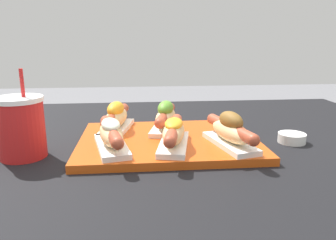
% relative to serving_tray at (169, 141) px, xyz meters
% --- Properties ---
extents(serving_tray, '(0.43, 0.32, 0.02)m').
position_rel_serving_tray_xyz_m(serving_tray, '(0.00, 0.00, 0.00)').
color(serving_tray, '#CC4C14').
rests_on(serving_tray, patio_table).
extents(hot_dog_0, '(0.09, 0.21, 0.07)m').
position_rel_serving_tray_xyz_m(hot_dog_0, '(-0.13, -0.07, 0.04)').
color(hot_dog_0, white).
rests_on(hot_dog_0, serving_tray).
extents(hot_dog_1, '(0.09, 0.21, 0.06)m').
position_rel_serving_tray_xyz_m(hot_dog_1, '(0.00, -0.07, 0.04)').
color(hot_dog_1, white).
rests_on(hot_dog_1, serving_tray).
extents(hot_dog_2, '(0.10, 0.21, 0.08)m').
position_rel_serving_tray_xyz_m(hot_dog_2, '(0.13, -0.07, 0.04)').
color(hot_dog_2, white).
rests_on(hot_dog_2, serving_tray).
extents(hot_dog_3, '(0.09, 0.21, 0.08)m').
position_rel_serving_tray_xyz_m(hot_dog_3, '(-0.13, 0.08, 0.04)').
color(hot_dog_3, white).
rests_on(hot_dog_3, serving_tray).
extents(hot_dog_4, '(0.10, 0.21, 0.08)m').
position_rel_serving_tray_xyz_m(hot_dog_4, '(-0.00, 0.07, 0.04)').
color(hot_dog_4, white).
rests_on(hot_dog_4, serving_tray).
extents(sauce_bowl, '(0.07, 0.07, 0.02)m').
position_rel_serving_tray_xyz_m(sauce_bowl, '(0.31, -0.01, 0.00)').
color(sauce_bowl, white).
rests_on(sauce_bowl, patio_table).
extents(drink_cup, '(0.10, 0.10, 0.20)m').
position_rel_serving_tray_xyz_m(drink_cup, '(-0.33, -0.05, 0.06)').
color(drink_cup, red).
rests_on(drink_cup, patio_table).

